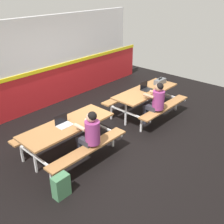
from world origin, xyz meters
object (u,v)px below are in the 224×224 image
Objects in this scene: picnic_table_right at (146,96)px; laptop_silver at (63,123)px; student_further at (156,101)px; toolbox_grey at (160,81)px; backpack_dark at (61,186)px; picnic_table_left at (68,131)px; student_nearer at (90,133)px; laptop_dark at (146,88)px.

picnic_table_right is 2.76m from laptop_silver.
student_further is 2.49m from laptop_silver.
toolbox_grey is 4.39m from backpack_dark.
backpack_dark is (-0.93, -0.88, -0.36)m from picnic_table_left.
picnic_table_right is at bearing 179.28° from toolbox_grey.
laptop_silver is (-0.18, 0.60, 0.08)m from student_nearer.
student_further is at bearing -122.88° from picnic_table_right.
backpack_dark is at bearing -170.01° from toolbox_grey.
laptop_dark is at bearing 55.99° from student_further.
laptop_silver is 0.73× the size of backpack_dark.
laptop_dark is at bearing 10.47° from student_nearer.
picnic_table_right is 1.72× the size of student_further.
toolbox_grey is (3.43, -0.16, 0.02)m from laptop_silver.
student_nearer reaches higher than picnic_table_left.
laptop_silver and laptop_dark have the same top height.
backpack_dark is at bearing -133.00° from laptop_silver.
picnic_table_left is 6.43× the size of laptop_dark.
toolbox_grey is at bearing 7.64° from student_nearer.
student_nearer reaches higher than picnic_table_right.
picnic_table_left is 5.19× the size of toolbox_grey.
student_further is at bearing -124.01° from laptop_dark.
student_further is 3.74× the size of laptop_silver.
student_nearer is at bearing -169.53° from laptop_dark.
backpack_dark is (-1.04, -0.32, -0.49)m from student_nearer.
student_nearer reaches higher than laptop_silver.
laptop_silver is at bearing 153.19° from picnic_table_left.
student_further is at bearing -16.41° from laptop_silver.
laptop_silver reaches higher than toolbox_grey.
picnic_table_right is 5.19× the size of toolbox_grey.
laptop_silver reaches higher than picnic_table_right.
laptop_silver is 0.81× the size of toolbox_grey.
backpack_dark is at bearing -136.66° from picnic_table_left.
student_further is 1.18m from toolbox_grey.
backpack_dark is (-3.60, -0.76, -0.36)m from picnic_table_right.
toolbox_grey is (1.04, 0.54, 0.10)m from student_further.
student_nearer is 2.21m from student_further.
backpack_dark is at bearing -176.27° from student_further.
picnic_table_left is 2.72m from laptop_dark.
toolbox_grey reaches higher than picnic_table_right.
picnic_table_left is at bearing 43.34° from backpack_dark.
student_further is (-0.36, -0.55, 0.13)m from picnic_table_right.
student_nearer is 0.63m from laptop_silver.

